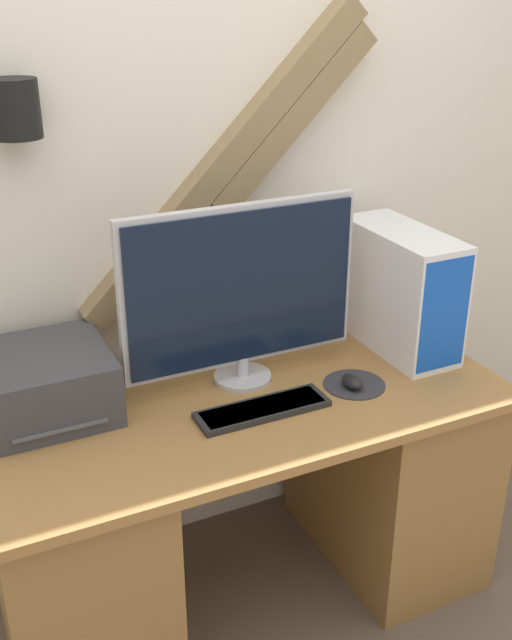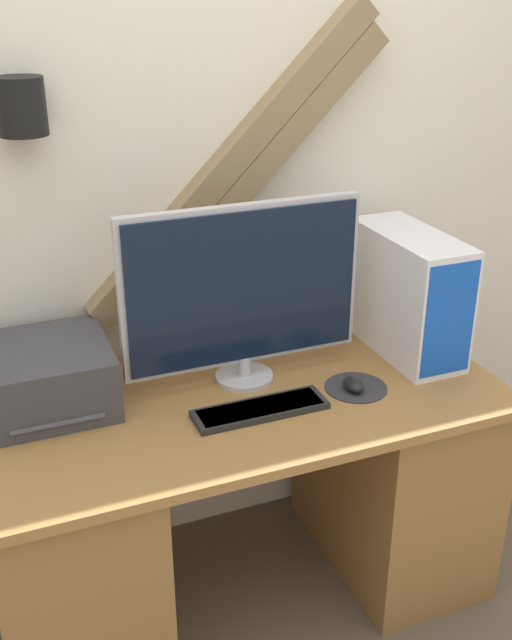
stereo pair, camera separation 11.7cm
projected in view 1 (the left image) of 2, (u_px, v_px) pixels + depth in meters
The scene contains 8 objects.
wall_back at pixel (180, 155), 2.24m from camera, with size 6.40×0.18×2.70m.
desk at pixel (245, 497), 2.31m from camera, with size 1.50×0.73×0.74m.
monitor at pixel (241, 290), 2.13m from camera, with size 0.72×0.17×0.54m.
keyboard at pixel (263, 409), 2.08m from camera, with size 0.38×0.11×0.02m.
mousepad at pixel (354, 384), 2.22m from camera, with size 0.18×0.18×0.00m.
mouse at pixel (352, 381), 2.19m from camera, with size 0.05×0.08×0.04m.
computer_tower at pixel (400, 290), 2.38m from camera, with size 0.19×0.46×0.39m.
printer at pixel (45, 383), 2.05m from camera, with size 0.35×0.36×0.18m.
Camera 1 is at (-0.78, -1.34, 1.84)m, focal length 42.00 mm.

